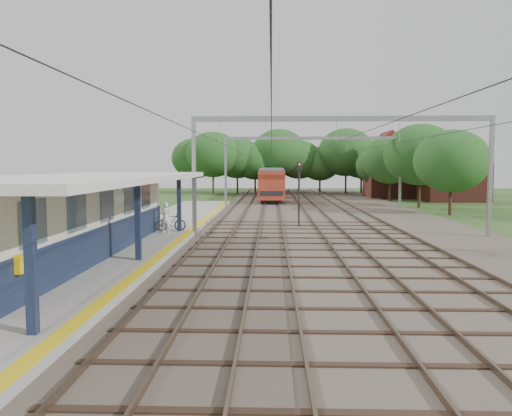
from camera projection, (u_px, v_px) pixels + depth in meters
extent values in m
plane|color=#2D4C1E|center=(288.00, 313.00, 14.17)|extent=(160.00, 160.00, 0.00)
cube|color=#473D33|center=(322.00, 213.00, 43.92)|extent=(18.00, 90.00, 0.10)
cube|color=gray|center=(148.00, 236.00, 28.33)|extent=(5.00, 52.00, 0.35)
cube|color=yellow|center=(188.00, 233.00, 28.25)|extent=(0.45, 52.00, 0.01)
cube|color=beige|center=(74.00, 216.00, 21.25)|extent=(3.20, 18.00, 3.40)
cube|color=#101A33|center=(113.00, 239.00, 21.28)|extent=(0.06, 18.00, 1.40)
cube|color=slate|center=(112.00, 204.00, 21.15)|extent=(0.05, 16.00, 1.30)
cube|color=yellow|center=(20.00, 264.00, 13.27)|extent=(0.18, 0.38, 0.50)
cube|color=#101A33|center=(31.00, 264.00, 11.20)|extent=(0.22, 0.22, 3.20)
cube|color=#101A33|center=(138.00, 221.00, 20.16)|extent=(0.22, 0.22, 3.20)
cube|color=#101A33|center=(179.00, 204.00, 29.13)|extent=(0.22, 0.22, 3.20)
cube|color=silver|center=(90.00, 178.00, 20.08)|extent=(6.40, 20.00, 0.24)
cube|color=white|center=(120.00, 198.00, 18.09)|extent=(0.06, 0.85, 0.26)
cube|color=brown|center=(230.00, 211.00, 44.16)|extent=(0.07, 88.00, 0.15)
cube|color=brown|center=(246.00, 211.00, 44.12)|extent=(0.07, 88.00, 0.15)
cube|color=brown|center=(263.00, 211.00, 44.07)|extent=(0.07, 88.00, 0.15)
cube|color=brown|center=(280.00, 211.00, 44.03)|extent=(0.07, 88.00, 0.15)
cube|color=brown|center=(305.00, 211.00, 43.95)|extent=(0.07, 88.00, 0.15)
cube|color=brown|center=(322.00, 211.00, 43.91)|extent=(0.07, 88.00, 0.15)
cube|color=brown|center=(346.00, 211.00, 43.84)|extent=(0.07, 88.00, 0.15)
cube|color=brown|center=(363.00, 211.00, 43.80)|extent=(0.07, 88.00, 0.15)
cube|color=gray|center=(194.00, 177.00, 28.97)|extent=(0.22, 0.22, 7.00)
cube|color=gray|center=(490.00, 177.00, 28.44)|extent=(0.22, 0.22, 7.00)
cube|color=gray|center=(342.00, 119.00, 28.42)|extent=(17.00, 0.20, 0.30)
cube|color=gray|center=(226.00, 173.00, 48.89)|extent=(0.22, 0.22, 7.00)
cube|color=gray|center=(400.00, 173.00, 48.36)|extent=(0.22, 0.22, 7.00)
cube|color=gray|center=(313.00, 138.00, 48.34)|extent=(17.00, 0.20, 0.30)
cylinder|color=black|center=(237.00, 151.00, 43.69)|extent=(0.02, 88.00, 0.02)
cylinder|color=black|center=(272.00, 151.00, 43.60)|extent=(0.02, 88.00, 0.02)
cylinder|color=black|center=(314.00, 151.00, 43.48)|extent=(0.02, 88.00, 0.02)
cylinder|color=black|center=(355.00, 150.00, 43.37)|extent=(0.02, 88.00, 0.02)
cylinder|color=#382619|center=(209.00, 184.00, 75.11)|extent=(0.28, 0.28, 2.88)
ellipsoid|color=#1A4A1C|center=(208.00, 161.00, 74.82)|extent=(6.72, 6.72, 5.76)
cylinder|color=#382619|center=(249.00, 185.00, 76.93)|extent=(0.28, 0.28, 2.52)
ellipsoid|color=#1A4A1C|center=(249.00, 165.00, 76.67)|extent=(5.88, 5.88, 5.04)
cylinder|color=#382619|center=(288.00, 183.00, 73.73)|extent=(0.28, 0.28, 3.24)
ellipsoid|color=#1A4A1C|center=(289.00, 156.00, 73.39)|extent=(7.56, 7.56, 6.48)
cylinder|color=#382619|center=(328.00, 184.00, 75.55)|extent=(0.28, 0.28, 2.70)
ellipsoid|color=#1A4A1C|center=(328.00, 163.00, 75.28)|extent=(6.30, 6.30, 5.40)
cylinder|color=#382619|center=(417.00, 194.00, 51.45)|extent=(0.28, 0.28, 2.52)
ellipsoid|color=#1A4A1C|center=(417.00, 164.00, 51.20)|extent=(5.88, 5.88, 5.04)
cylinder|color=#382619|center=(386.00, 186.00, 67.36)|extent=(0.28, 0.28, 2.88)
ellipsoid|color=#1A4A1C|center=(387.00, 160.00, 67.06)|extent=(6.72, 6.72, 5.76)
cube|color=brown|center=(453.00, 182.00, 59.14)|extent=(7.00, 6.00, 4.50)
cube|color=maroon|center=(453.00, 155.00, 58.87)|extent=(4.99, 6.12, 4.99)
cube|color=brown|center=(398.00, 179.00, 65.25)|extent=(8.00, 6.00, 5.00)
cube|color=maroon|center=(398.00, 153.00, 64.96)|extent=(5.52, 6.12, 5.52)
imported|color=white|center=(166.00, 217.00, 28.31)|extent=(0.69, 0.49, 1.77)
imported|color=black|center=(171.00, 222.00, 29.23)|extent=(1.81, 0.76, 1.05)
cube|color=black|center=(272.00, 197.00, 60.95)|extent=(2.29, 16.32, 0.44)
cube|color=#9C2917|center=(272.00, 183.00, 60.80)|extent=(2.86, 17.74, 3.10)
cube|color=black|center=(272.00, 180.00, 60.77)|extent=(2.90, 16.32, 0.89)
cube|color=slate|center=(272.00, 169.00, 60.66)|extent=(2.63, 17.74, 0.28)
cube|color=black|center=(272.00, 190.00, 79.21)|extent=(2.29, 16.32, 0.44)
cube|color=#9C2917|center=(272.00, 179.00, 79.06)|extent=(2.86, 17.74, 3.10)
cube|color=black|center=(272.00, 177.00, 79.04)|extent=(2.90, 16.32, 0.89)
cube|color=slate|center=(272.00, 168.00, 78.92)|extent=(2.63, 17.74, 0.28)
cylinder|color=black|center=(299.00, 198.00, 33.37)|extent=(0.15, 0.15, 4.02)
cube|color=black|center=(299.00, 167.00, 33.20)|extent=(0.34, 0.25, 0.55)
sphere|color=red|center=(299.00, 164.00, 33.08)|extent=(0.14, 0.14, 0.14)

